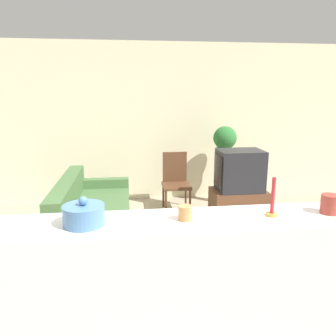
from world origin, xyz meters
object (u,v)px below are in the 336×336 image
Objects in this scene: television at (239,170)px; potted_plant at (225,140)px; couch at (92,217)px; wooden_chair at (176,179)px; decorative_bowl at (84,215)px.

television is 1.05m from potted_plant.
couch is 1.94× the size of wooden_chair.
wooden_chair is at bearing 133.27° from television.
decorative_bowl is at bearing -127.00° from television.
television is 3.00m from decorative_bowl.
wooden_chair is 1.87× the size of potted_plant.
television is at bearing -46.73° from wooden_chair.
television is at bearing 4.28° from couch.
decorative_bowl reaches higher than couch.
potted_plant is at bearing 85.36° from television.
television is at bearing 53.00° from decorative_bowl.
wooden_chair is 3.75× the size of decorative_bowl.
wooden_chair is (-0.77, 0.82, -0.32)m from television.
potted_plant reaches higher than television.
couch is at bearing -175.72° from television.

